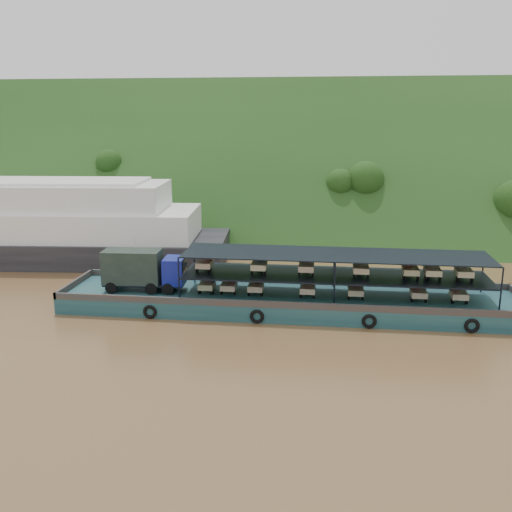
# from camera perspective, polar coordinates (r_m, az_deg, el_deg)

# --- Properties ---
(ground) EXTENTS (160.00, 160.00, 0.00)m
(ground) POSITION_cam_1_polar(r_m,az_deg,el_deg) (45.80, 2.02, -4.85)
(ground) COLOR brown
(ground) RESTS_ON ground
(hillside) EXTENTS (140.00, 39.60, 39.60)m
(hillside) POSITION_cam_1_polar(r_m,az_deg,el_deg) (80.66, 4.36, 3.28)
(hillside) COLOR #173613
(hillside) RESTS_ON ground
(cargo_barge) EXTENTS (35.00, 7.18, 4.54)m
(cargo_barge) POSITION_cam_1_polar(r_m,az_deg,el_deg) (44.43, 2.25, -3.93)
(cargo_barge) COLOR #123741
(cargo_barge) RESTS_ON ground
(passenger_ferry) EXTENTS (42.00, 13.70, 8.36)m
(passenger_ferry) POSITION_cam_1_polar(r_m,az_deg,el_deg) (63.96, -21.86, 2.87)
(passenger_ferry) COLOR black
(passenger_ferry) RESTS_ON ground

